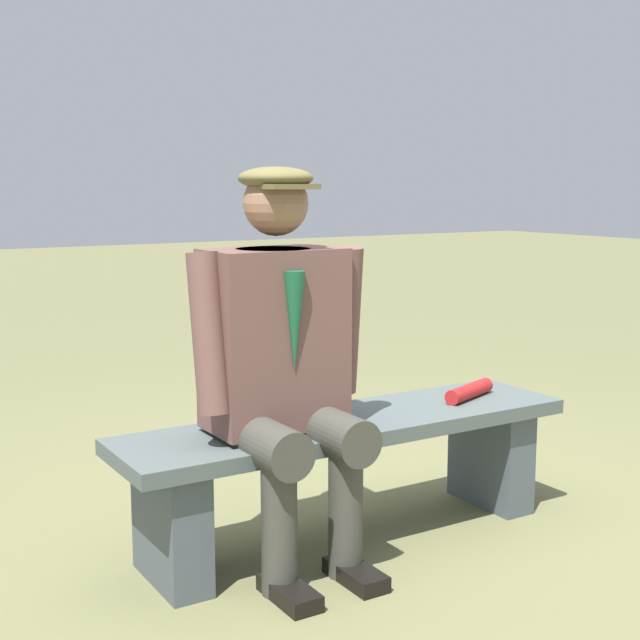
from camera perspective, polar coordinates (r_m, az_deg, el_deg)
name	(u,v)px	position (r m, az deg, el deg)	size (l,w,h in m)	color
ground_plane	(348,538)	(3.20, 1.83, -13.84)	(30.00, 30.00, 0.00)	#686841
bench	(349,456)	(3.10, 1.85, -8.73)	(1.65, 0.41, 0.44)	#4A5553
seated_man	(282,354)	(2.81, -2.47, -2.23)	(0.60, 0.55, 1.28)	brown
rolled_magazine	(469,391)	(3.37, 9.59, -4.54)	(0.06, 0.06, 0.27)	#B21E1E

